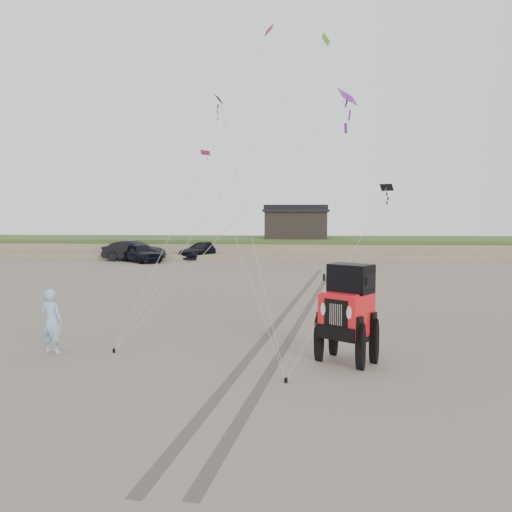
# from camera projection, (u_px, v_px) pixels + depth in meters

# --- Properties ---
(ground) EXTENTS (160.00, 160.00, 0.00)m
(ground) POSITION_uv_depth(u_px,v_px,m) (230.00, 359.00, 13.64)
(ground) COLOR #6B6054
(ground) RESTS_ON ground
(dune_ridge) EXTENTS (160.00, 14.25, 1.73)m
(dune_ridge) POSITION_uv_depth(u_px,v_px,m) (276.00, 247.00, 50.86)
(dune_ridge) COLOR #7A6B54
(dune_ridge) RESTS_ON ground
(cabin) EXTENTS (6.40, 5.40, 3.35)m
(cabin) POSITION_uv_depth(u_px,v_px,m) (296.00, 223.00, 50.03)
(cabin) COLOR black
(cabin) RESTS_ON dune_ridge
(truck_a) EXTENTS (4.75, 4.76, 1.63)m
(truck_a) POSITION_uv_depth(u_px,v_px,m) (141.00, 253.00, 42.58)
(truck_a) COLOR black
(truck_a) RESTS_ON ground
(truck_b) EXTENTS (5.56, 2.58, 1.77)m
(truck_b) POSITION_uv_depth(u_px,v_px,m) (134.00, 251.00, 43.76)
(truck_b) COLOR black
(truck_b) RESTS_ON ground
(truck_c) EXTENTS (4.69, 5.79, 1.58)m
(truck_c) POSITION_uv_depth(u_px,v_px,m) (203.00, 250.00, 45.90)
(truck_c) COLOR black
(truck_c) RESTS_ON ground
(jeep) EXTENTS (5.26, 6.02, 2.10)m
(jeep) POSITION_uv_depth(u_px,v_px,m) (347.00, 324.00, 13.25)
(jeep) COLOR red
(jeep) RESTS_ON ground
(man) EXTENTS (0.75, 0.58, 1.85)m
(man) POSITION_uv_depth(u_px,v_px,m) (52.00, 321.00, 14.20)
(man) COLOR #8CAAD8
(man) RESTS_ON ground
(kite_flock) EXTENTS (7.79, 7.45, 6.55)m
(kite_flock) POSITION_uv_depth(u_px,v_px,m) (321.00, 90.00, 21.33)
(kite_flock) COLOR black
(kite_flock) RESTS_ON ground
(stake_main) EXTENTS (0.08, 0.08, 0.12)m
(stake_main) POSITION_uv_depth(u_px,v_px,m) (114.00, 350.00, 14.30)
(stake_main) COLOR black
(stake_main) RESTS_ON ground
(stake_aux) EXTENTS (0.08, 0.08, 0.12)m
(stake_aux) POSITION_uv_depth(u_px,v_px,m) (286.00, 380.00, 11.70)
(stake_aux) COLOR black
(stake_aux) RESTS_ON ground
(tire_tracks) EXTENTS (5.22, 29.74, 0.01)m
(tire_tracks) POSITION_uv_depth(u_px,v_px,m) (299.00, 307.00, 21.45)
(tire_tracks) COLOR #4C443D
(tire_tracks) RESTS_ON ground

